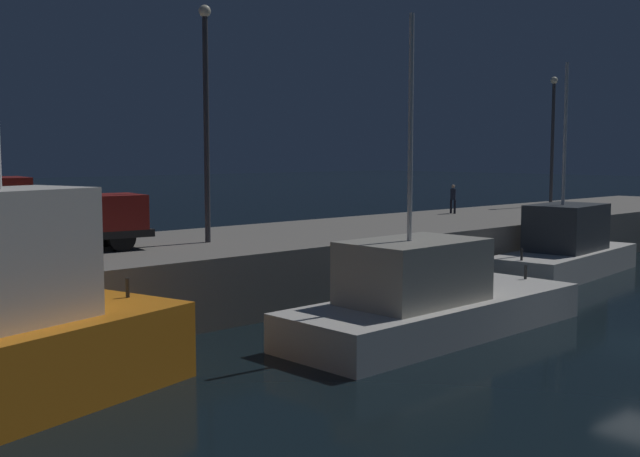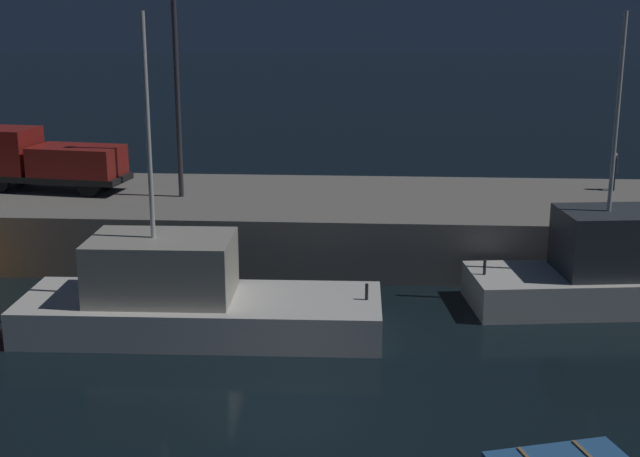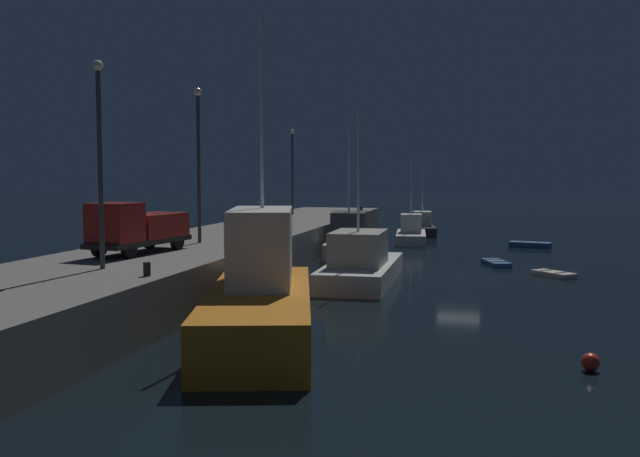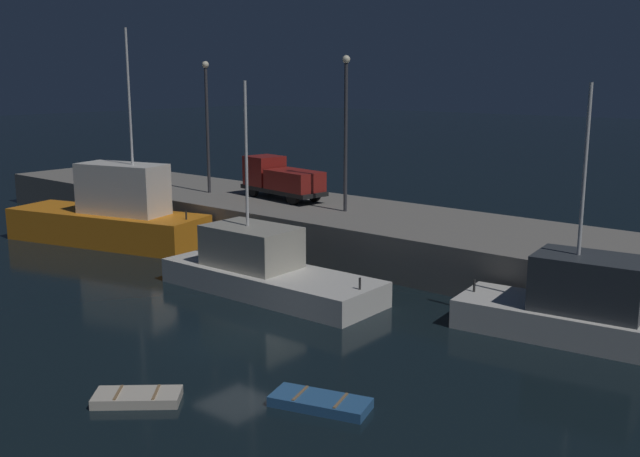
# 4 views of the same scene
# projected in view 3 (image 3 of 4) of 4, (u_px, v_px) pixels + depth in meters

# --- Properties ---
(ground_plane) EXTENTS (320.00, 320.00, 0.00)m
(ground_plane) POSITION_uv_depth(u_px,v_px,m) (459.00, 277.00, 41.99)
(ground_plane) COLOR black
(pier_quay) EXTENTS (70.54, 8.61, 2.28)m
(pier_quay) POSITION_uv_depth(u_px,v_px,m) (230.00, 252.00, 45.21)
(pier_quay) COLOR gray
(pier_quay) RESTS_ON ground
(fishing_trawler_red) EXTENTS (9.89, 4.29, 9.52)m
(fishing_trawler_red) POSITION_uv_depth(u_px,v_px,m) (349.00, 239.00, 53.51)
(fishing_trawler_red) COLOR silver
(fishing_trawler_red) RESTS_ON ground
(fishing_boat_blue) EXTENTS (12.95, 6.69, 12.34)m
(fishing_boat_blue) POSITION_uv_depth(u_px,v_px,m) (260.00, 294.00, 26.46)
(fishing_boat_blue) COLOR orange
(fishing_boat_blue) RESTS_ON ground
(fishing_boat_white) EXTENTS (8.00, 3.26, 7.50)m
(fishing_boat_white) POSITION_uv_depth(u_px,v_px,m) (411.00, 234.00, 62.31)
(fishing_boat_white) COLOR silver
(fishing_boat_white) RESTS_ON ground
(fishing_boat_orange) EXTENTS (8.58, 3.66, 7.89)m
(fishing_boat_orange) POSITION_uv_depth(u_px,v_px,m) (422.00, 226.00, 71.54)
(fishing_boat_orange) COLOR #232328
(fishing_boat_orange) RESTS_ON ground
(fishing_trawler_green) EXTENTS (10.95, 3.77, 9.53)m
(fishing_trawler_green) POSITION_uv_depth(u_px,v_px,m) (361.00, 264.00, 39.59)
(fishing_trawler_green) COLOR silver
(fishing_trawler_green) RESTS_ON ground
(dinghy_orange_near) EXTENTS (2.71, 2.58, 0.34)m
(dinghy_orange_near) POSITION_uv_depth(u_px,v_px,m) (554.00, 274.00, 42.12)
(dinghy_orange_near) COLOR beige
(dinghy_orange_near) RESTS_ON ground
(rowboat_white_mid) EXTENTS (3.21, 2.02, 0.35)m
(rowboat_white_mid) POSITION_uv_depth(u_px,v_px,m) (496.00, 263.00, 47.25)
(rowboat_white_mid) COLOR #2D6099
(rowboat_white_mid) RESTS_ON ground
(dinghy_red_small) EXTENTS (1.97, 3.49, 0.49)m
(dinghy_red_small) POSITION_uv_depth(u_px,v_px,m) (530.00, 245.00, 58.59)
(dinghy_red_small) COLOR #2D6099
(dinghy_red_small) RESTS_ON ground
(mooring_buoy_near) EXTENTS (0.57, 0.57, 0.57)m
(mooring_buoy_near) POSITION_uv_depth(u_px,v_px,m) (591.00, 362.00, 22.04)
(mooring_buoy_near) COLOR red
(mooring_buoy_near) RESTS_ON ground
(lamp_post_west) EXTENTS (0.44, 0.44, 8.37)m
(lamp_post_west) POSITION_uv_depth(u_px,v_px,m) (100.00, 149.00, 28.38)
(lamp_post_west) COLOR #38383D
(lamp_post_west) RESTS_ON pier_quay
(lamp_post_east) EXTENTS (0.44, 0.44, 8.55)m
(lamp_post_east) POSITION_uv_depth(u_px,v_px,m) (199.00, 154.00, 39.06)
(lamp_post_east) COLOR #38383D
(lamp_post_east) RESTS_ON pier_quay
(lamp_post_central) EXTENTS (0.44, 0.44, 7.92)m
(lamp_post_central) POSITION_uv_depth(u_px,v_px,m) (292.00, 165.00, 65.74)
(lamp_post_central) COLOR #38383D
(lamp_post_central) RESTS_ON pier_quay
(utility_truck) EXTENTS (6.37, 2.88, 2.52)m
(utility_truck) POSITION_uv_depth(u_px,v_px,m) (137.00, 228.00, 34.04)
(utility_truck) COLOR black
(utility_truck) RESTS_ON pier_quay
(dockworker) EXTENTS (0.33, 0.41, 1.56)m
(dockworker) POSITION_uv_depth(u_px,v_px,m) (258.00, 210.00, 56.90)
(dockworker) COLOR black
(dockworker) RESTS_ON pier_quay
(bollard_west) EXTENTS (0.28, 0.28, 0.52)m
(bollard_west) POSITION_uv_depth(u_px,v_px,m) (361.00, 209.00, 70.97)
(bollard_west) COLOR black
(bollard_west) RESTS_ON pier_quay
(bollard_central) EXTENTS (0.28, 0.28, 0.52)m
(bollard_central) POSITION_uv_depth(u_px,v_px,m) (147.00, 269.00, 26.70)
(bollard_central) COLOR black
(bollard_central) RESTS_ON pier_quay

